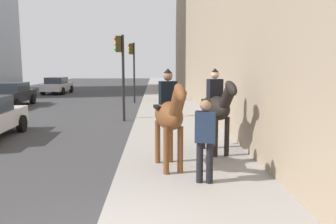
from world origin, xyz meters
TOP-DOWN VIEW (x-y plane):
  - mounted_horse_near at (3.67, -1.21)m, footprint 2.14×0.85m
  - mounted_horse_far at (5.06, -2.53)m, footprint 2.13×0.87m
  - pedestrian_greeting at (2.68, -1.89)m, footprint 0.33×0.44m
  - car_mid_lane at (16.87, 7.85)m, footprint 4.57×2.15m
  - car_far_lane at (26.22, 7.63)m, footprint 4.26×2.01m
  - traffic_light_near_curb at (11.26, 0.60)m, footprint 0.20×0.44m
  - traffic_light_far_curb at (18.65, 0.56)m, footprint 0.20×0.44m

SIDE VIEW (x-z plane):
  - car_far_lane at x=26.22m, z-range 0.02..1.46m
  - car_mid_lane at x=16.87m, z-range 0.03..1.47m
  - pedestrian_greeting at x=2.68m, z-range 0.25..1.95m
  - mounted_horse_far at x=5.06m, z-range 0.25..2.55m
  - mounted_horse_near at x=3.67m, z-range 0.25..2.56m
  - traffic_light_near_curb at x=11.26m, z-range 0.65..4.45m
  - traffic_light_far_curb at x=18.65m, z-range 0.66..4.59m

